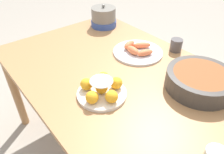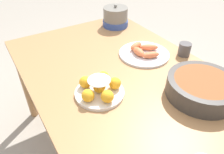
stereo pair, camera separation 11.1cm
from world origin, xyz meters
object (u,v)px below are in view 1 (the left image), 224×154
object	(u,v)px
cake_plate	(102,89)
seafood_platter	(137,51)
cup_far	(176,45)
serving_bowl	(200,80)
dining_table	(121,84)
warming_pot	(104,17)

from	to	relation	value
cake_plate	seafood_platter	world-z (taller)	cake_plate
cup_far	serving_bowl	bearing A→B (deg)	-34.60
dining_table	cake_plate	world-z (taller)	cake_plate
serving_bowl	cup_far	world-z (taller)	serving_bowl
cup_far	cake_plate	bearing A→B (deg)	-85.79
dining_table	cake_plate	size ratio (longest dim) A/B	6.17
dining_table	cup_far	xyz separation A→B (m)	(0.03, 0.43, 0.12)
dining_table	serving_bowl	world-z (taller)	serving_bowl
cake_plate	serving_bowl	xyz separation A→B (m)	(0.26, 0.41, 0.01)
warming_pot	seafood_platter	bearing A→B (deg)	-10.85
cake_plate	seafood_platter	size ratio (longest dim) A/B	0.78
dining_table	warming_pot	world-z (taller)	warming_pot
dining_table	cup_far	size ratio (longest dim) A/B	18.75
dining_table	warming_pot	bearing A→B (deg)	151.09
dining_table	serving_bowl	bearing A→B (deg)	32.52
seafood_platter	cup_far	size ratio (longest dim) A/B	3.92
serving_bowl	cake_plate	bearing A→B (deg)	-122.63
cake_plate	warming_pot	size ratio (longest dim) A/B	1.23
cake_plate	serving_bowl	world-z (taller)	cake_plate
serving_bowl	cup_far	bearing A→B (deg)	145.40
serving_bowl	cup_far	size ratio (longest dim) A/B	4.22
dining_table	serving_bowl	size ratio (longest dim) A/B	4.44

